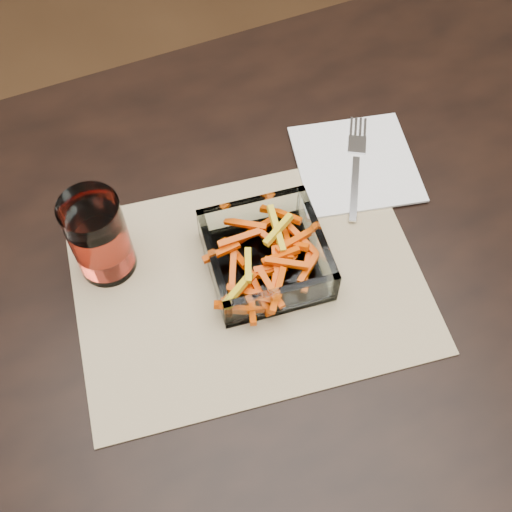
# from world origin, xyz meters

# --- Properties ---
(dining_table) EXTENTS (1.60, 0.90, 0.75)m
(dining_table) POSITION_xyz_m (0.00, 0.00, 0.66)
(dining_table) COLOR black
(dining_table) RESTS_ON ground
(placemat) EXTENTS (0.49, 0.39, 0.00)m
(placemat) POSITION_xyz_m (-0.15, -0.01, 0.75)
(placemat) COLOR tan
(placemat) RESTS_ON dining_table
(glass_bowl) EXTENTS (0.16, 0.16, 0.06)m
(glass_bowl) POSITION_xyz_m (-0.12, 0.01, 0.78)
(glass_bowl) COLOR white
(glass_bowl) RESTS_ON placemat
(tumbler) EXTENTS (0.07, 0.07, 0.13)m
(tumbler) POSITION_xyz_m (-0.31, 0.09, 0.81)
(tumbler) COLOR white
(tumbler) RESTS_ON placemat
(napkin) EXTENTS (0.20, 0.20, 0.00)m
(napkin) POSITION_xyz_m (0.07, 0.11, 0.76)
(napkin) COLOR white
(napkin) RESTS_ON placemat
(fork) EXTENTS (0.11, 0.18, 0.00)m
(fork) POSITION_xyz_m (0.07, 0.11, 0.76)
(fork) COLOR silver
(fork) RESTS_ON napkin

